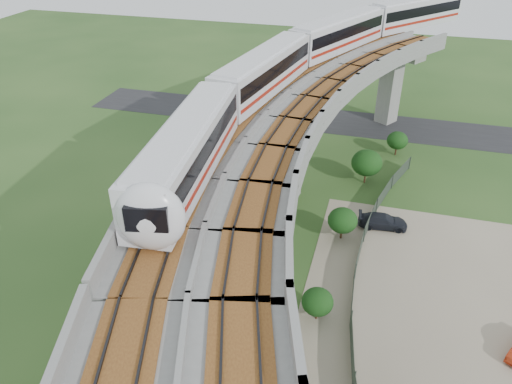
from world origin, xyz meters
TOP-DOWN VIEW (x-y plane):
  - ground at (0.00, 0.00)m, footprint 160.00×160.00m
  - dirt_lot at (14.00, -2.00)m, footprint 18.00×26.00m
  - asphalt_road at (0.00, 30.00)m, footprint 60.00×8.00m
  - viaduct at (3.84, 0.00)m, footprint 19.58×73.98m
  - metro_train at (2.56, 16.08)m, footprint 20.60×58.99m
  - fence at (9.75, 0.00)m, footprint 3.87×38.73m
  - tree_0 at (10.71, 22.36)m, footprint 2.30×2.30m
  - tree_1 at (7.91, 15.15)m, footprint 3.06×3.06m
  - tree_2 at (6.81, 4.98)m, footprint 2.50×2.50m
  - tree_3 at (6.35, -4.82)m, footprint 2.19×2.19m
  - car_dark at (10.10, 7.59)m, footprint 4.41×2.18m

SIDE VIEW (x-z plane):
  - ground at x=0.00m, z-range 0.00..0.00m
  - asphalt_road at x=0.00m, z-range 0.00..0.03m
  - dirt_lot at x=14.00m, z-range 0.00..0.04m
  - car_dark at x=10.10m, z-range 0.04..1.27m
  - fence at x=9.75m, z-range 0.00..1.50m
  - tree_3 at x=6.35m, z-range 0.31..2.81m
  - tree_0 at x=10.71m, z-range 0.39..3.14m
  - tree_2 at x=6.81m, z-range 0.39..3.31m
  - tree_1 at x=7.91m, z-range 0.48..4.04m
  - viaduct at x=3.84m, z-range 3.35..14.75m
  - metro_train at x=2.56m, z-range 10.49..14.13m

